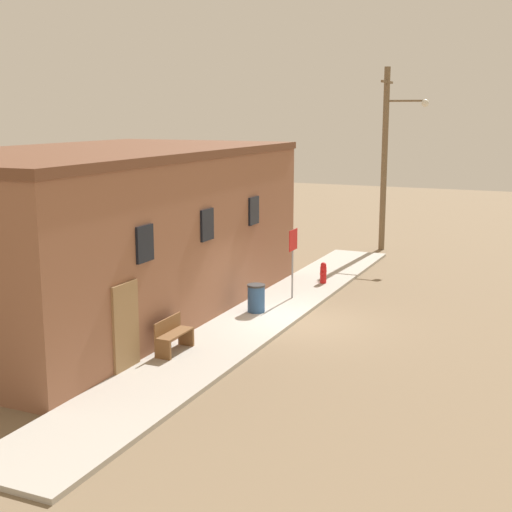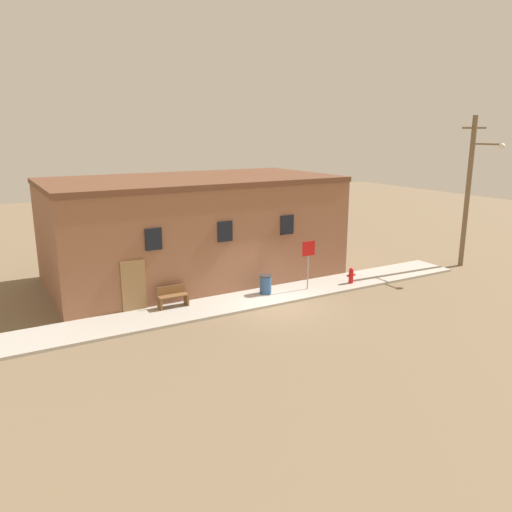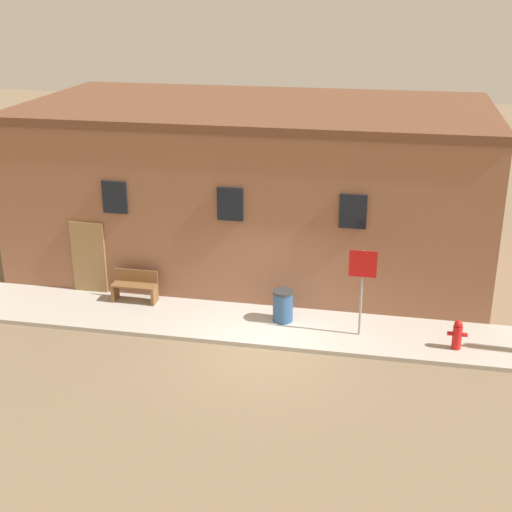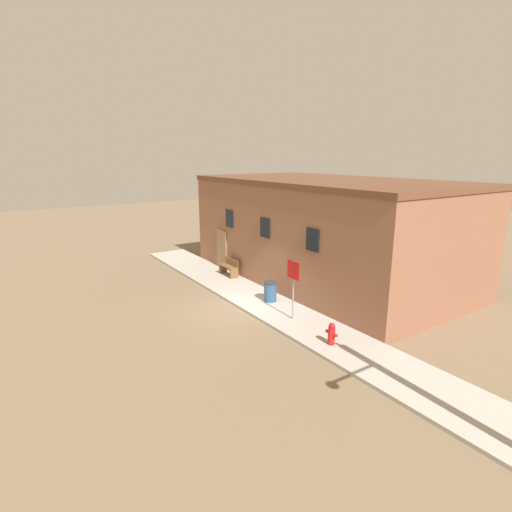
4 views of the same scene
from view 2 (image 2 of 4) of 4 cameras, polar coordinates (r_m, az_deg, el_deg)
name	(u,v)px [view 2 (image 2 of 4)]	position (r m, az deg, el deg)	size (l,w,h in m)	color
ground_plane	(277,306)	(21.32, 2.45, -5.74)	(80.00, 80.00, 0.00)	#7A664C
sidewalk	(264,297)	(22.21, 0.89, -4.74)	(21.78, 2.28, 0.12)	#B2ADA3
brick_building	(193,228)	(25.13, -7.22, 3.19)	(13.94, 7.32, 5.05)	#8E5B42
fire_hydrant	(351,275)	(24.40, 10.82, -2.20)	(0.48, 0.23, 0.75)	red
stop_sign	(308,256)	(22.86, 6.00, 0.04)	(0.68, 0.06, 2.27)	gray
bench	(173,297)	(21.06, -9.50, -4.62)	(1.24, 0.44, 0.87)	brown
trash_bin	(266,284)	(22.43, 1.10, -3.25)	(0.55, 0.55, 0.86)	#2D517F
utility_pole	(470,188)	(29.07, 23.26, 7.18)	(1.80, 1.97, 8.04)	brown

